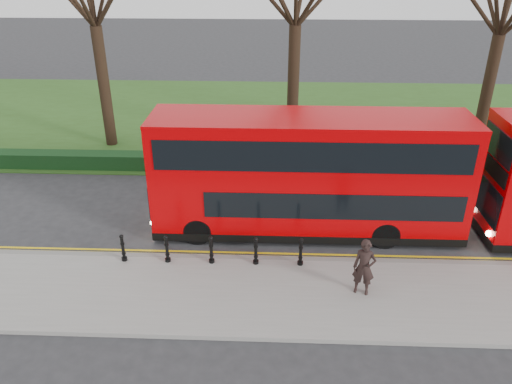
{
  "coord_description": "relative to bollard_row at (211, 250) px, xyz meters",
  "views": [
    {
      "loc": [
        1.1,
        -15.73,
        10.22
      ],
      "look_at": [
        0.44,
        0.5,
        2.0
      ],
      "focal_mm": 35.0,
      "sensor_mm": 36.0,
      "label": 1
    }
  ],
  "objects": [
    {
      "name": "yellow_line_outer",
      "position": [
        1.03,
        0.65,
        -0.64
      ],
      "size": [
        60.0,
        0.1,
        0.01
      ],
      "primitive_type": "cube",
      "color": "yellow",
      "rests_on": "ground"
    },
    {
      "name": "hedge",
      "position": [
        1.03,
        8.15,
        -0.25
      ],
      "size": [
        60.0,
        0.9,
        0.8
      ],
      "primitive_type": "cube",
      "color": "black",
      "rests_on": "ground"
    },
    {
      "name": "bollard_row",
      "position": [
        0.0,
        0.0,
        0.0
      ],
      "size": [
        6.32,
        0.15,
        1.0
      ],
      "color": "black",
      "rests_on": "pavement"
    },
    {
      "name": "bus_lead",
      "position": [
        3.41,
        2.61,
        1.68
      ],
      "size": [
        11.65,
        2.67,
        4.63
      ],
      "color": "#B00003",
      "rests_on": "ground"
    },
    {
      "name": "ground",
      "position": [
        1.03,
        1.35,
        -0.65
      ],
      "size": [
        120.0,
        120.0,
        0.0
      ],
      "primitive_type": "plane",
      "color": "#28282B",
      "rests_on": "ground"
    },
    {
      "name": "grass_verge",
      "position": [
        1.03,
        16.35,
        -0.62
      ],
      "size": [
        60.0,
        18.0,
        0.06
      ],
      "primitive_type": "cube",
      "color": "#2C4E1A",
      "rests_on": "ground"
    },
    {
      "name": "yellow_line_inner",
      "position": [
        1.03,
        0.85,
        -0.64
      ],
      "size": [
        60.0,
        0.1,
        0.01
      ],
      "primitive_type": "cube",
      "color": "yellow",
      "rests_on": "ground"
    },
    {
      "name": "pavement",
      "position": [
        1.03,
        -1.65,
        -0.57
      ],
      "size": [
        60.0,
        4.0,
        0.15
      ],
      "primitive_type": "cube",
      "color": "gray",
      "rests_on": "ground"
    },
    {
      "name": "kerb",
      "position": [
        1.03,
        0.35,
        -0.57
      ],
      "size": [
        60.0,
        0.25,
        0.16
      ],
      "primitive_type": "cube",
      "color": "slate",
      "rests_on": "ground"
    },
    {
      "name": "pedestrian",
      "position": [
        4.99,
        -1.46,
        0.46
      ],
      "size": [
        0.79,
        0.61,
        1.92
      ],
      "primitive_type": "imported",
      "rotation": [
        0.0,
        0.0,
        -0.24
      ],
      "color": "black",
      "rests_on": "pavement"
    }
  ]
}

